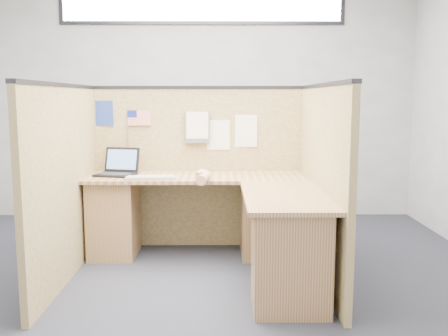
{
  "coord_description": "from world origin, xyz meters",
  "views": [
    {
      "loc": [
        0.21,
        -3.72,
        1.42
      ],
      "look_at": [
        0.24,
        0.5,
        0.82
      ],
      "focal_mm": 40.0,
      "sensor_mm": 36.0,
      "label": 1
    }
  ],
  "objects_px": {
    "l_desk": "(217,223)",
    "laptop": "(117,168)",
    "keyboard": "(151,178)",
    "mouse": "(203,176)"
  },
  "relations": [
    {
      "from": "l_desk",
      "to": "mouse",
      "type": "bearing_deg",
      "value": 119.04
    },
    {
      "from": "l_desk",
      "to": "mouse",
      "type": "relative_size",
      "value": 16.14
    },
    {
      "from": "laptop",
      "to": "keyboard",
      "type": "height_order",
      "value": "laptop"
    },
    {
      "from": "l_desk",
      "to": "laptop",
      "type": "xyz_separation_m",
      "value": [
        -0.91,
        0.46,
        0.4
      ]
    },
    {
      "from": "mouse",
      "to": "keyboard",
      "type": "bearing_deg",
      "value": -174.75
    },
    {
      "from": "laptop",
      "to": "mouse",
      "type": "bearing_deg",
      "value": -2.87
    },
    {
      "from": "l_desk",
      "to": "keyboard",
      "type": "distance_m",
      "value": 0.69
    },
    {
      "from": "l_desk",
      "to": "keyboard",
      "type": "relative_size",
      "value": 4.45
    },
    {
      "from": "laptop",
      "to": "keyboard",
      "type": "distance_m",
      "value": 0.44
    },
    {
      "from": "keyboard",
      "to": "mouse",
      "type": "distance_m",
      "value": 0.44
    }
  ]
}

